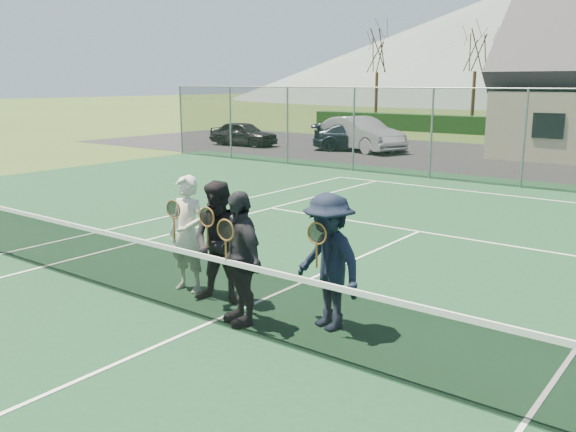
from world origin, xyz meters
name	(u,v)px	position (x,y,z in m)	size (l,w,h in m)	color
ground	(572,166)	(0.00, 20.00, 0.00)	(220.00, 220.00, 0.00)	#344D1B
court_surface	(211,323)	(0.00, 0.00, 0.01)	(30.00, 30.00, 0.02)	#14381E
tarmac_carpark	(472,158)	(-4.00, 20.00, 0.01)	(40.00, 12.00, 0.01)	black
hill_west	(522,44)	(-25.00, 95.00, 9.00)	(110.00, 110.00, 18.00)	#52635A
car_a	(243,134)	(-15.19, 17.93, 0.62)	(1.46, 3.63, 1.24)	black
car_b	(359,134)	(-9.26, 19.43, 0.80)	(1.68, 4.83, 1.59)	#999BA2
car_c	(359,137)	(-9.30, 19.48, 0.63)	(1.78, 4.37, 1.27)	black
court_markings	(211,322)	(0.00, 0.00, 0.02)	(11.03, 23.83, 0.01)	white
tennis_net	(210,286)	(0.00, 0.00, 0.54)	(11.68, 0.08, 1.10)	slate
perimeter_fence	(524,138)	(0.00, 13.50, 1.52)	(30.07, 0.07, 3.02)	slate
tree_a	(378,43)	(-16.00, 33.00, 5.79)	(3.20, 3.20, 7.77)	#3D2516
tree_b	(477,39)	(-9.00, 33.00, 5.79)	(3.20, 3.20, 7.77)	#362213
player_a	(188,234)	(-1.20, 0.75, 0.92)	(0.69, 0.53, 1.80)	beige
player_b	(221,243)	(-0.42, 0.67, 0.92)	(1.04, 0.91, 1.80)	black
player_c	(240,258)	(0.30, 0.27, 0.92)	(1.14, 0.82, 1.80)	#242529
player_d	(328,262)	(1.33, 0.82, 0.92)	(1.31, 1.00, 1.80)	black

